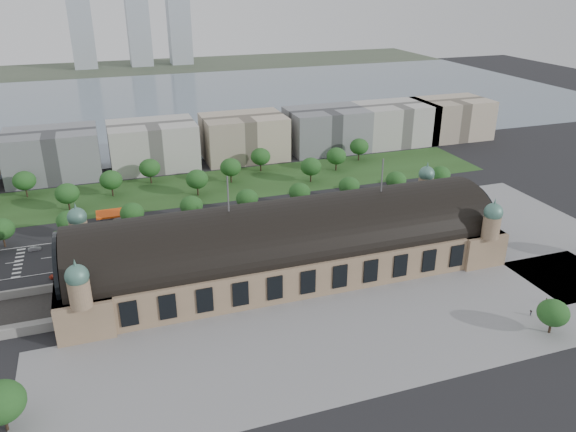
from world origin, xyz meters
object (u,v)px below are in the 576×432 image
object	(u,v)px
bus_east	(300,230)
parked_car_0	(90,271)
bus_west	(280,231)
parked_car_4	(108,268)
bus_mid	(325,226)
petrol_station	(116,214)
parked_car_6	(172,259)
traffic_car_2	(147,241)
parked_car_1	(57,275)
parked_car_2	(99,264)
parked_car_3	(114,267)
traffic_car_3	(179,236)
traffic_car_4	(310,220)
traffic_car_1	(35,249)
traffic_car_5	(325,216)
traffic_car_6	(392,209)
pedestrian_1	(546,301)
parked_car_5	(169,258)
pedestrian_4	(531,313)

from	to	relation	value
bus_east	parked_car_0	bearing A→B (deg)	93.56
parked_car_0	bus_west	distance (m)	73.00
parked_car_4	bus_mid	size ratio (longest dim) A/B	0.36
petrol_station	parked_car_6	size ratio (longest dim) A/B	2.92
traffic_car_2	parked_car_1	world-z (taller)	traffic_car_2
parked_car_1	parked_car_2	distance (m)	14.08
parked_car_0	bus_west	size ratio (longest dim) A/B	0.40
parked_car_3	bus_east	distance (m)	72.32
traffic_car_2	bus_east	xyz separation A→B (m)	(58.97, -11.21, 0.97)
bus_mid	parked_car_1	bearing A→B (deg)	91.04
traffic_car_3	traffic_car_4	xyz separation A→B (m)	(54.74, -1.93, -0.04)
traffic_car_1	traffic_car_4	bearing A→B (deg)	-95.07
traffic_car_5	parked_car_2	distance (m)	94.33
parked_car_2	parked_car_3	size ratio (longest dim) A/B	1.41
traffic_car_6	parked_car_0	size ratio (longest dim) A/B	1.09
parked_car_3	traffic_car_1	bearing A→B (deg)	-154.14
parked_car_4	pedestrian_1	world-z (taller)	pedestrian_1
parked_car_1	parked_car_0	bearing A→B (deg)	64.53
parked_car_5	bus_east	distance (m)	52.95
traffic_car_1	parked_car_0	world-z (taller)	traffic_car_1
traffic_car_4	bus_east	distance (m)	13.07
traffic_car_6	parked_car_3	distance (m)	119.53
parked_car_1	bus_west	xyz separation A→B (m)	(83.15, 7.10, 0.75)
traffic_car_2	traffic_car_5	distance (m)	74.93
parked_car_6	parked_car_0	bearing A→B (deg)	-117.29
parked_car_4	traffic_car_2	bearing A→B (deg)	107.18
traffic_car_3	bus_west	bearing A→B (deg)	-103.67
traffic_car_2	parked_car_1	size ratio (longest dim) A/B	1.06
traffic_car_3	parked_car_5	bearing A→B (deg)	161.73
petrol_station	parked_car_5	world-z (taller)	petrol_station
parked_car_5	bus_east	world-z (taller)	bus_east
traffic_car_5	parked_car_6	world-z (taller)	parked_car_6
parked_car_4	pedestrian_1	xyz separation A→B (m)	(130.28, -67.88, 0.22)
traffic_car_1	parked_car_4	bearing A→B (deg)	-134.95
parked_car_3	pedestrian_1	distance (m)	145.19
parked_car_2	bus_mid	size ratio (longest dim) A/B	0.44
traffic_car_1	pedestrian_4	size ratio (longest dim) A/B	2.36
traffic_car_4	traffic_car_5	size ratio (longest dim) A/B	1.05
traffic_car_6	parked_car_2	distance (m)	124.34
petrol_station	traffic_car_5	size ratio (longest dim) A/B	3.52
parked_car_6	pedestrian_4	size ratio (longest dim) A/B	2.46
parked_car_5	parked_car_0	bearing A→B (deg)	-125.56
traffic_car_4	parked_car_1	xyz separation A→B (m)	(-99.21, -15.49, 0.05)
bus_east	parked_car_2	bearing A→B (deg)	90.78
pedestrian_1	bus_east	bearing A→B (deg)	61.15
parked_car_3	bus_mid	distance (m)	83.21
petrol_station	traffic_car_2	xyz separation A→B (m)	(9.58, -26.92, -2.14)
traffic_car_2	traffic_car_1	bearing A→B (deg)	-100.37
traffic_car_5	parked_car_2	world-z (taller)	parked_car_2
traffic_car_3	parked_car_0	bearing A→B (deg)	119.53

